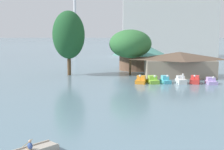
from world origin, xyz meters
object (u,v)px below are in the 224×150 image
object	(u,v)px
pedal_boat_white	(181,80)
green_roof_pavilion	(139,54)
pedal_boat_orange	(141,80)
boathouse	(179,64)
pedal_boat_red	(195,80)
pedal_boat_lavender	(211,81)
pedal_boat_lime	(153,80)
shoreline_tree_mid	(130,44)
background_building_block	(168,22)
pedal_boat_cyan	(165,80)
shoreline_tree_tall_left	(69,35)

from	to	relation	value
pedal_boat_white	green_roof_pavilion	distance (m)	22.09
pedal_boat_orange	boathouse	distance (m)	11.79
boathouse	green_roof_pavilion	xyz separation A→B (m)	(-7.20, 12.64, 1.26)
pedal_boat_red	pedal_boat_lavender	size ratio (longest dim) A/B	1.07
pedal_boat_white	pedal_boat_orange	bearing A→B (deg)	-98.52
pedal_boat_lime	shoreline_tree_mid	bearing A→B (deg)	-171.76
green_roof_pavilion	background_building_block	distance (m)	47.95
pedal_boat_white	pedal_boat_lime	bearing A→B (deg)	-99.94
pedal_boat_cyan	green_roof_pavilion	distance (m)	21.29
shoreline_tree_tall_left	shoreline_tree_mid	bearing A→B (deg)	3.65
pedal_boat_lime	pedal_boat_cyan	bearing A→B (deg)	80.79
boathouse	shoreline_tree_mid	world-z (taller)	shoreline_tree_mid
pedal_boat_cyan	green_roof_pavilion	size ratio (longest dim) A/B	0.19
pedal_boat_lavender	background_building_block	world-z (taller)	background_building_block
pedal_boat_lime	pedal_boat_white	size ratio (longest dim) A/B	1.18
shoreline_tree_tall_left	pedal_boat_white	bearing A→B (deg)	-26.38
pedal_boat_lime	pedal_boat_white	xyz separation A→B (m)	(4.87, -0.22, 0.03)
pedal_boat_lavender	green_roof_pavilion	bearing A→B (deg)	-152.75
pedal_boat_orange	background_building_block	xyz separation A→B (m)	(14.82, 65.79, 12.86)
pedal_boat_lavender	shoreline_tree_tall_left	world-z (taller)	shoreline_tree_tall_left
pedal_boat_lavender	pedal_boat_orange	bearing A→B (deg)	-92.56
boathouse	shoreline_tree_mid	xyz separation A→B (m)	(-9.73, 3.06, 3.90)
pedal_boat_white	background_building_block	bearing A→B (deg)	165.77
pedal_boat_lime	background_building_block	size ratio (longest dim) A/B	0.08
pedal_boat_cyan	shoreline_tree_tall_left	bearing A→B (deg)	-131.80
shoreline_tree_tall_left	green_roof_pavilion	bearing A→B (deg)	34.01
pedal_boat_lime	shoreline_tree_mid	distance (m)	13.23
boathouse	shoreline_tree_tall_left	bearing A→B (deg)	174.34
pedal_boat_orange	boathouse	size ratio (longest dim) A/B	0.21
green_roof_pavilion	pedal_boat_lime	bearing A→B (deg)	-87.00
pedal_boat_cyan	shoreline_tree_tall_left	xyz separation A→B (m)	(-18.70, 10.36, 7.88)
green_roof_pavilion	background_building_block	xyz separation A→B (m)	(13.84, 44.92, 9.47)
pedal_boat_lavender	boathouse	world-z (taller)	boathouse
pedal_boat_red	green_roof_pavilion	world-z (taller)	green_roof_pavilion
background_building_block	green_roof_pavilion	bearing A→B (deg)	-107.12
pedal_boat_white	green_roof_pavilion	bearing A→B (deg)	-171.57
pedal_boat_cyan	shoreline_tree_tall_left	world-z (taller)	shoreline_tree_tall_left
pedal_boat_lavender	shoreline_tree_tall_left	size ratio (longest dim) A/B	0.20
pedal_boat_lime	pedal_boat_red	xyz separation A→B (m)	(7.33, -0.02, 0.04)
green_roof_pavilion	shoreline_tree_tall_left	size ratio (longest dim) A/B	0.98
shoreline_tree_mid	pedal_boat_orange	bearing A→B (deg)	-82.13
pedal_boat_lime	pedal_boat_white	distance (m)	4.87
pedal_boat_red	shoreline_tree_mid	size ratio (longest dim) A/B	0.29
pedal_boat_white	background_building_block	distance (m)	67.62
pedal_boat_white	green_roof_pavilion	size ratio (longest dim) A/B	0.19
pedal_boat_lime	pedal_boat_lavender	xyz separation A→B (m)	(9.99, -0.59, -0.06)
pedal_boat_red	pedal_boat_lime	bearing A→B (deg)	-72.11
shoreline_tree_mid	pedal_boat_lavender	bearing A→B (deg)	-40.91
shoreline_tree_mid	pedal_boat_cyan	bearing A→B (deg)	-62.51
pedal_boat_orange	pedal_boat_lavender	bearing A→B (deg)	100.35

